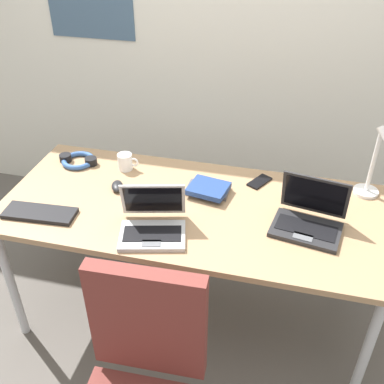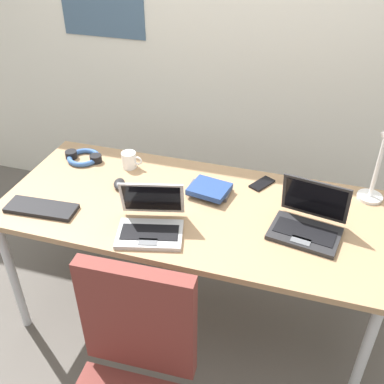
{
  "view_description": "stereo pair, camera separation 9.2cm",
  "coord_description": "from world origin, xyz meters",
  "px_view_note": "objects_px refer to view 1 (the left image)",
  "views": [
    {
      "loc": [
        0.41,
        -1.67,
        2.01
      ],
      "look_at": [
        0.0,
        0.0,
        0.82
      ],
      "focal_mm": 42.46,
      "sensor_mm": 36.0,
      "label": 1
    },
    {
      "loc": [
        0.5,
        -1.64,
        2.01
      ],
      "look_at": [
        0.0,
        0.0,
        0.82
      ],
      "focal_mm": 42.46,
      "sensor_mm": 36.0,
      "label": 2
    }
  ],
  "objects_px": {
    "desk_lamp": "(375,162)",
    "external_keyboard": "(40,213)",
    "laptop_by_keyboard": "(309,219)",
    "laptop_center": "(153,224)",
    "coffee_mug": "(125,162)",
    "pill_bottle": "(300,191)",
    "computer_mouse": "(117,186)",
    "headphones": "(78,160)",
    "book_stack": "(208,189)",
    "cell_phone": "(260,182)"
  },
  "relations": [
    {
      "from": "computer_mouse",
      "to": "laptop_by_keyboard",
      "type": "bearing_deg",
      "value": -26.51
    },
    {
      "from": "laptop_by_keyboard",
      "to": "headphones",
      "type": "distance_m",
      "value": 1.25
    },
    {
      "from": "external_keyboard",
      "to": "headphones",
      "type": "height_order",
      "value": "headphones"
    },
    {
      "from": "computer_mouse",
      "to": "pill_bottle",
      "type": "distance_m",
      "value": 0.89
    },
    {
      "from": "pill_bottle",
      "to": "coffee_mug",
      "type": "height_order",
      "value": "coffee_mug"
    },
    {
      "from": "external_keyboard",
      "to": "book_stack",
      "type": "relative_size",
      "value": 1.53
    },
    {
      "from": "pill_bottle",
      "to": "coffee_mug",
      "type": "relative_size",
      "value": 0.7
    },
    {
      "from": "desk_lamp",
      "to": "cell_phone",
      "type": "distance_m",
      "value": 0.55
    },
    {
      "from": "pill_bottle",
      "to": "book_stack",
      "type": "relative_size",
      "value": 0.37
    },
    {
      "from": "computer_mouse",
      "to": "pill_bottle",
      "type": "bearing_deg",
      "value": -13.05
    },
    {
      "from": "external_keyboard",
      "to": "pill_bottle",
      "type": "bearing_deg",
      "value": 16.13
    },
    {
      "from": "laptop_by_keyboard",
      "to": "laptop_center",
      "type": "xyz_separation_m",
      "value": [
        -0.65,
        -0.2,
        -0.0
      ]
    },
    {
      "from": "computer_mouse",
      "to": "desk_lamp",
      "type": "bearing_deg",
      "value": -10.92
    },
    {
      "from": "desk_lamp",
      "to": "external_keyboard",
      "type": "xyz_separation_m",
      "value": [
        -1.46,
        -0.51,
        -0.19
      ]
    },
    {
      "from": "desk_lamp",
      "to": "pill_bottle",
      "type": "distance_m",
      "value": 0.36
    },
    {
      "from": "external_keyboard",
      "to": "cell_phone",
      "type": "xyz_separation_m",
      "value": [
        0.94,
        0.51,
        -0.01
      ]
    },
    {
      "from": "cell_phone",
      "to": "headphones",
      "type": "bearing_deg",
      "value": -148.29
    },
    {
      "from": "laptop_by_keyboard",
      "to": "cell_phone",
      "type": "xyz_separation_m",
      "value": [
        -0.25,
        0.31,
        -0.04
      ]
    },
    {
      "from": "laptop_by_keyboard",
      "to": "pill_bottle",
      "type": "xyz_separation_m",
      "value": [
        -0.05,
        0.21,
        -0.0
      ]
    },
    {
      "from": "computer_mouse",
      "to": "book_stack",
      "type": "distance_m",
      "value": 0.45
    },
    {
      "from": "desk_lamp",
      "to": "book_stack",
      "type": "bearing_deg",
      "value": -168.41
    },
    {
      "from": "desk_lamp",
      "to": "pill_bottle",
      "type": "height_order",
      "value": "desk_lamp"
    },
    {
      "from": "desk_lamp",
      "to": "book_stack",
      "type": "distance_m",
      "value": 0.78
    },
    {
      "from": "pill_bottle",
      "to": "laptop_by_keyboard",
      "type": "bearing_deg",
      "value": -77.43
    },
    {
      "from": "laptop_by_keyboard",
      "to": "coffee_mug",
      "type": "distance_m",
      "value": 0.99
    },
    {
      "from": "laptop_center",
      "to": "book_stack",
      "type": "height_order",
      "value": "laptop_center"
    },
    {
      "from": "headphones",
      "to": "book_stack",
      "type": "distance_m",
      "value": 0.75
    },
    {
      "from": "laptop_by_keyboard",
      "to": "book_stack",
      "type": "relative_size",
      "value": 1.53
    },
    {
      "from": "external_keyboard",
      "to": "computer_mouse",
      "type": "xyz_separation_m",
      "value": [
        0.27,
        0.28,
        0.01
      ]
    },
    {
      "from": "cell_phone",
      "to": "pill_bottle",
      "type": "bearing_deg",
      "value": 4.32
    },
    {
      "from": "laptop_center",
      "to": "computer_mouse",
      "type": "xyz_separation_m",
      "value": [
        -0.27,
        0.27,
        -0.03
      ]
    },
    {
      "from": "laptop_center",
      "to": "book_stack",
      "type": "distance_m",
      "value": 0.39
    },
    {
      "from": "laptop_by_keyboard",
      "to": "external_keyboard",
      "type": "distance_m",
      "value": 1.21
    },
    {
      "from": "headphones",
      "to": "laptop_by_keyboard",
      "type": "bearing_deg",
      "value": -12.21
    },
    {
      "from": "coffee_mug",
      "to": "external_keyboard",
      "type": "bearing_deg",
      "value": -117.14
    },
    {
      "from": "headphones",
      "to": "coffee_mug",
      "type": "relative_size",
      "value": 1.89
    },
    {
      "from": "laptop_by_keyboard",
      "to": "external_keyboard",
      "type": "relative_size",
      "value": 1.0
    },
    {
      "from": "laptop_center",
      "to": "cell_phone",
      "type": "relative_size",
      "value": 2.46
    },
    {
      "from": "pill_bottle",
      "to": "book_stack",
      "type": "distance_m",
      "value": 0.44
    },
    {
      "from": "laptop_by_keyboard",
      "to": "pill_bottle",
      "type": "distance_m",
      "value": 0.22
    },
    {
      "from": "laptop_center",
      "to": "coffee_mug",
      "type": "distance_m",
      "value": 0.55
    },
    {
      "from": "external_keyboard",
      "to": "pill_bottle",
      "type": "distance_m",
      "value": 1.22
    },
    {
      "from": "coffee_mug",
      "to": "laptop_by_keyboard",
      "type": "bearing_deg",
      "value": -15.64
    },
    {
      "from": "computer_mouse",
      "to": "headphones",
      "type": "distance_m",
      "value": 0.35
    },
    {
      "from": "book_stack",
      "to": "laptop_center",
      "type": "bearing_deg",
      "value": -116.12
    },
    {
      "from": "book_stack",
      "to": "coffee_mug",
      "type": "xyz_separation_m",
      "value": [
        -0.47,
        0.11,
        0.02
      ]
    },
    {
      "from": "laptop_by_keyboard",
      "to": "computer_mouse",
      "type": "distance_m",
      "value": 0.93
    },
    {
      "from": "pill_bottle",
      "to": "headphones",
      "type": "bearing_deg",
      "value": 177.41
    },
    {
      "from": "external_keyboard",
      "to": "coffee_mug",
      "type": "distance_m",
      "value": 0.53
    },
    {
      "from": "cell_phone",
      "to": "coffee_mug",
      "type": "distance_m",
      "value": 0.7
    }
  ]
}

